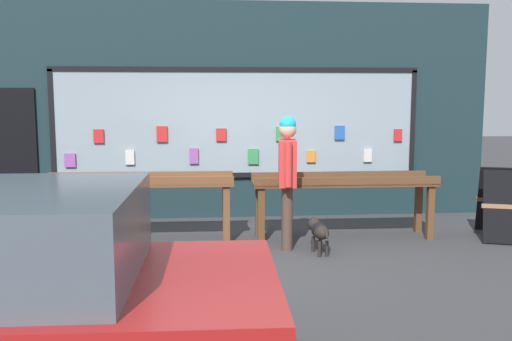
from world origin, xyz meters
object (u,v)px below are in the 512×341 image
Objects in this scene: small_dog at (319,231)px; display_table_left at (140,188)px; person_browsing at (287,171)px; sandwich_board_sign at (501,203)px; display_table_right at (344,187)px.

display_table_left is at bearing 64.13° from small_dog.
person_browsing reaches higher than sandwich_board_sign.
sandwich_board_sign is at bearing -85.85° from small_dog.
display_table_left is 4.14× the size of small_dog.
display_table_left is 1.00× the size of display_table_right.
sandwich_board_sign is at bearing -78.80° from person_browsing.
display_table_left is 4.99m from sandwich_board_sign.
small_dog is at bearing -119.71° from person_browsing.
display_table_right is at bearing -39.87° from small_dog.
sandwich_board_sign is (2.67, 0.54, 0.20)m from small_dog.
person_browsing reaches higher than display_table_right.
display_table_left is 1.48× the size of person_browsing.
small_dog is at bearing -18.65° from display_table_left.
small_dog is at bearing -149.84° from sandwich_board_sign.
display_table_right is 1.02m from small_dog.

